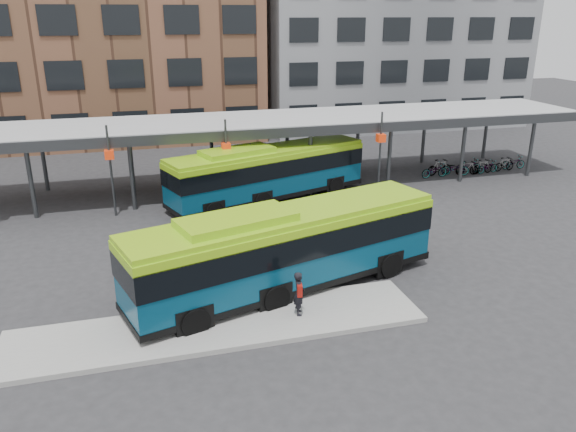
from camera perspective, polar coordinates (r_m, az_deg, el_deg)
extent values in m
plane|color=#28282B|center=(23.33, 5.37, -5.75)|extent=(120.00, 120.00, 0.00)
cube|color=gray|center=(19.48, -6.97, -11.07)|extent=(14.00, 3.00, 0.18)
cube|color=#999B9E|center=(34.03, -2.24, 9.63)|extent=(40.00, 6.00, 0.35)
cube|color=#383A3D|center=(31.20, -0.94, 8.42)|extent=(40.00, 0.15, 0.55)
cylinder|color=#383A3D|center=(31.62, -24.64, 3.10)|extent=(0.24, 0.24, 3.80)
cylinder|color=#383A3D|center=(36.41, -23.59, 5.28)|extent=(0.24, 0.24, 3.80)
cylinder|color=#383A3D|center=(31.17, -15.57, 3.98)|extent=(0.24, 0.24, 3.80)
cylinder|color=#383A3D|center=(36.02, -15.69, 6.07)|extent=(0.24, 0.24, 3.80)
cylinder|color=#383A3D|center=(31.53, -6.45, 4.77)|extent=(0.24, 0.24, 3.80)
cylinder|color=#383A3D|center=(36.33, -7.76, 6.74)|extent=(0.24, 0.24, 3.80)
cylinder|color=#383A3D|center=(32.65, 2.27, 5.41)|extent=(0.24, 0.24, 3.80)
cylinder|color=#383A3D|center=(37.31, -0.09, 7.27)|extent=(0.24, 0.24, 3.80)
cylinder|color=#383A3D|center=(34.47, 10.25, 5.89)|extent=(0.24, 0.24, 3.80)
cylinder|color=#383A3D|center=(38.91, 7.09, 7.65)|extent=(0.24, 0.24, 3.80)
cylinder|color=#383A3D|center=(36.88, 17.33, 6.22)|extent=(0.24, 0.24, 3.80)
cylinder|color=#383A3D|center=(41.06, 13.62, 7.89)|extent=(0.24, 0.24, 3.80)
cylinder|color=#383A3D|center=(39.78, 23.46, 6.43)|extent=(0.24, 0.24, 3.80)
cylinder|color=#383A3D|center=(43.68, 19.44, 8.02)|extent=(0.24, 0.24, 3.80)
cylinder|color=#383A3D|center=(30.30, -17.52, 4.32)|extent=(0.12, 0.12, 4.80)
cube|color=red|center=(30.08, -17.70, 5.97)|extent=(0.45, 0.45, 0.45)
cylinder|color=#383A3D|center=(30.63, -6.24, 5.30)|extent=(0.12, 0.12, 4.80)
cube|color=red|center=(30.42, -6.31, 6.94)|extent=(0.45, 0.45, 0.45)
cylinder|color=#383A3D|center=(33.23, 9.33, 6.31)|extent=(0.12, 0.12, 4.80)
cube|color=red|center=(33.03, 9.42, 7.83)|extent=(0.45, 0.45, 0.45)
cube|color=brown|center=(51.64, -19.29, 19.93)|extent=(26.00, 14.00, 22.00)
cube|color=slate|center=(56.77, 9.70, 19.60)|extent=(24.00, 14.00, 20.00)
cube|color=#073A55|center=(21.21, -0.14, -3.49)|extent=(12.56, 5.93, 2.57)
cube|color=black|center=(21.01, -0.15, -2.21)|extent=(12.62, 6.00, 0.98)
cube|color=#86C013|center=(20.70, -0.15, 0.03)|extent=(12.53, 5.83, 0.21)
cube|color=#86C013|center=(19.69, -5.24, -0.48)|extent=(4.47, 2.93, 0.36)
cube|color=black|center=(21.70, -0.14, -6.31)|extent=(12.63, 6.01, 0.25)
cylinder|color=black|center=(23.05, 10.28, -4.92)|extent=(1.07, 0.58, 1.03)
cylinder|color=black|center=(24.79, 6.44, -2.89)|extent=(1.07, 0.58, 1.03)
cylinder|color=black|center=(20.17, -1.26, -8.38)|extent=(1.07, 0.58, 1.03)
cylinder|color=black|center=(22.13, -4.59, -5.74)|extent=(1.07, 0.58, 1.03)
cylinder|color=black|center=(18.99, -9.43, -10.61)|extent=(1.07, 0.58, 1.03)
cylinder|color=black|center=(21.07, -12.11, -7.55)|extent=(1.07, 0.58, 1.03)
cube|color=#073A55|center=(31.70, -2.01, 4.34)|extent=(11.88, 6.13, 2.44)
cube|color=black|center=(31.58, -2.03, 5.20)|extent=(11.94, 6.20, 0.93)
cube|color=#86C013|center=(31.38, -2.04, 6.66)|extent=(11.85, 6.04, 0.20)
cube|color=#86C013|center=(30.35, -5.17, 6.52)|extent=(4.27, 2.94, 0.34)
cube|color=black|center=(32.02, -1.99, 2.44)|extent=(11.95, 6.20, 0.23)
cylinder|color=black|center=(33.29, 4.80, 3.12)|extent=(1.02, 0.60, 0.98)
cylinder|color=black|center=(35.08, 2.34, 4.06)|extent=(1.02, 0.60, 0.98)
cylinder|color=black|center=(30.46, -2.64, 1.56)|extent=(1.02, 0.60, 0.98)
cylinder|color=black|center=(32.41, -4.88, 2.65)|extent=(1.02, 0.60, 0.98)
cylinder|color=black|center=(29.10, -7.53, 0.52)|extent=(1.02, 0.60, 0.98)
cylinder|color=black|center=(31.14, -9.55, 1.72)|extent=(1.02, 0.60, 0.98)
imported|color=black|center=(19.53, 1.14, -7.85)|extent=(0.48, 0.64, 1.59)
cube|color=maroon|center=(19.28, 1.19, -7.54)|extent=(0.22, 0.32, 0.42)
imported|color=slate|center=(37.62, 14.65, 4.51)|extent=(1.88, 0.76, 0.97)
imported|color=slate|center=(38.26, 15.14, 4.80)|extent=(1.82, 0.61, 1.08)
imported|color=slate|center=(38.58, 16.63, 4.68)|extent=(1.91, 1.13, 0.95)
imported|color=slate|center=(38.88, 17.74, 4.67)|extent=(1.61, 0.69, 0.93)
imported|color=slate|center=(39.45, 17.86, 4.88)|extent=(1.83, 0.70, 0.95)
imported|color=slate|center=(39.52, 19.15, 4.77)|extent=(1.64, 0.61, 0.96)
imported|color=slate|center=(39.79, 19.61, 4.73)|extent=(1.69, 0.80, 0.85)
imported|color=slate|center=(40.71, 21.13, 4.94)|extent=(1.60, 0.58, 0.94)
imported|color=slate|center=(41.48, 21.91, 5.07)|extent=(1.74, 0.70, 0.90)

